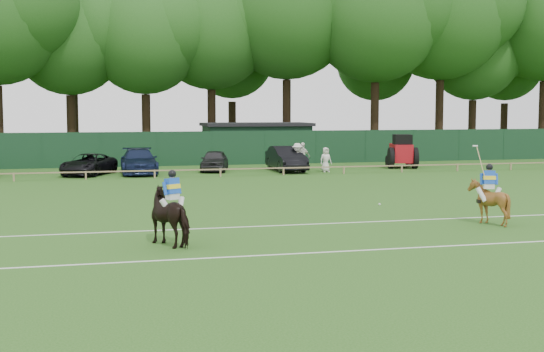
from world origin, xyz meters
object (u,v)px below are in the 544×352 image
object	(u,v)px
suv_black	(88,164)
spectator_mid	(302,157)
hatch_grey	(215,161)
polo_ball	(380,204)
estate_black	(286,159)
tractor	(401,152)
horse_chestnut	(488,202)
utility_shed	(256,142)
sedan_navy	(139,161)
horse_dark	(173,216)
spectator_left	(297,158)
spectator_right	(326,160)

from	to	relation	value
suv_black	spectator_mid	size ratio (longest dim) A/B	2.48
hatch_grey	polo_ball	bearing A→B (deg)	-63.15
estate_black	tractor	xyz separation A→B (m)	(8.50, 0.49, 0.29)
estate_black	polo_ball	world-z (taller)	estate_black
tractor	horse_chestnut	bearing A→B (deg)	-93.74
spectator_mid	utility_shed	world-z (taller)	utility_shed
sedan_navy	spectator_mid	world-z (taller)	spectator_mid
horse_dark	spectator_left	world-z (taller)	spectator_left
spectator_mid	spectator_right	size ratio (longest dim) A/B	1.19
horse_chestnut	spectator_left	size ratio (longest dim) A/B	0.85
sedan_navy	spectator_mid	size ratio (longest dim) A/B	2.84
horse_dark	sedan_navy	xyz separation A→B (m)	(0.60, 24.92, -0.09)
utility_shed	spectator_mid	bearing A→B (deg)	-85.17
polo_ball	utility_shed	bearing A→B (deg)	88.60
suv_black	polo_ball	distance (m)	21.61
hatch_grey	spectator_mid	size ratio (longest dim) A/B	2.14
suv_black	utility_shed	distance (m)	15.67
horse_chestnut	polo_ball	xyz separation A→B (m)	(-1.83, 5.72, -0.76)
horse_dark	suv_black	bearing A→B (deg)	-115.13
estate_black	spectator_mid	world-z (taller)	spectator_mid
polo_ball	spectator_mid	bearing A→B (deg)	84.94
suv_black	sedan_navy	world-z (taller)	sedan_navy
utility_shed	tractor	xyz separation A→B (m)	(8.47, -8.65, -0.42)
sedan_navy	tractor	world-z (taller)	tractor
horse_dark	estate_black	distance (m)	26.67
suv_black	spectator_left	distance (m)	13.38
horse_chestnut	suv_black	world-z (taller)	horse_chestnut
polo_ball	utility_shed	distance (m)	26.81
spectator_right	polo_ball	world-z (taller)	spectator_right
horse_dark	utility_shed	world-z (taller)	utility_shed
spectator_mid	polo_ball	distance (m)	16.94
horse_dark	spectator_left	distance (m)	26.14
estate_black	utility_shed	distance (m)	9.16
horse_chestnut	estate_black	world-z (taller)	estate_black
hatch_grey	spectator_right	distance (m)	7.39
horse_chestnut	spectator_mid	distance (m)	22.57
polo_ball	spectator_left	bearing A→B (deg)	86.11
horse_dark	spectator_mid	world-z (taller)	spectator_mid
hatch_grey	sedan_navy	bearing A→B (deg)	-156.62
spectator_left	spectator_right	xyz separation A→B (m)	(1.78, -0.58, -0.13)
estate_black	hatch_grey	bearing A→B (deg)	166.74
sedan_navy	utility_shed	bearing A→B (deg)	43.22
spectator_mid	utility_shed	distance (m)	9.96
hatch_grey	utility_shed	distance (m)	9.36
suv_black	spectator_right	bearing A→B (deg)	18.08
estate_black	polo_ball	distance (m)	17.66
estate_black	polo_ball	bearing A→B (deg)	-92.19
sedan_navy	spectator_mid	distance (m)	10.61
horse_chestnut	hatch_grey	world-z (taller)	horse_chestnut
spectator_mid	tractor	bearing A→B (deg)	-1.21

